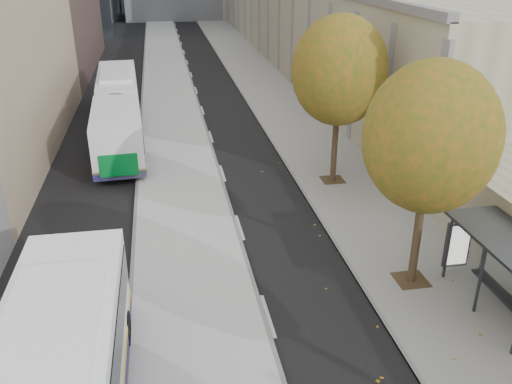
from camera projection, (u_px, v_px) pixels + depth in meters
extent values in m
cube|color=#B7B7B7|center=(171.00, 115.00, 37.29)|extent=(4.25, 150.00, 0.15)
cube|color=gray|center=(285.00, 110.00, 38.58)|extent=(4.75, 150.00, 0.08)
cube|color=#999675|center=(324.00, 8.00, 64.78)|extent=(18.00, 92.00, 8.00)
cube|color=#383A3F|center=(509.00, 241.00, 16.23)|extent=(1.90, 4.40, 0.10)
cylinder|color=#312217|center=(417.00, 239.00, 18.08)|extent=(0.28, 0.28, 3.24)
sphere|color=#315512|center=(431.00, 137.00, 16.61)|extent=(4.20, 4.20, 4.20)
cylinder|color=#312217|center=(335.00, 148.00, 26.12)|extent=(0.28, 0.28, 3.38)
sphere|color=#315512|center=(339.00, 71.00, 24.59)|extent=(4.40, 4.40, 4.40)
cube|color=white|center=(118.00, 110.00, 33.38)|extent=(3.37, 17.40, 2.88)
cube|color=black|center=(117.00, 102.00, 33.16)|extent=(3.39, 16.71, 1.00)
cube|color=#047229|center=(109.00, 166.00, 25.78)|extent=(1.83, 0.15, 1.11)
imported|color=silver|center=(122.00, 75.00, 46.18)|extent=(2.34, 4.01, 1.28)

